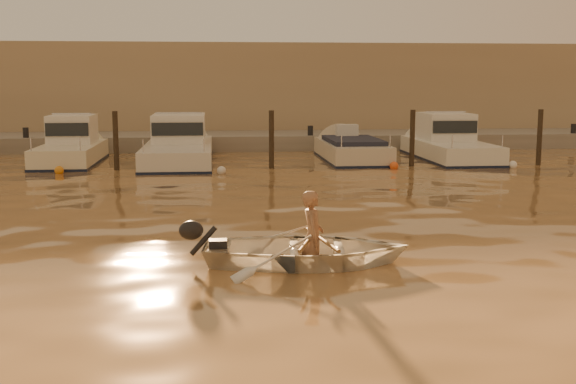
{
  "coord_description": "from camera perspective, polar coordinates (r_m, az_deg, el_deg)",
  "views": [
    {
      "loc": [
        -2.21,
        -11.09,
        3.05
      ],
      "look_at": [
        -0.69,
        3.56,
        0.75
      ],
      "focal_mm": 45.0,
      "sensor_mm": 36.0,
      "label": 1
    }
  ],
  "objects": [
    {
      "name": "moored_boat_1",
      "position": [
        27.7,
        -16.81,
        3.47
      ],
      "size": [
        1.99,
        6.01,
        1.75
      ],
      "primitive_type": null,
      "color": "beige",
      "rests_on": "ground_plane"
    },
    {
      "name": "piling_1",
      "position": [
        25.2,
        -13.44,
        3.74
      ],
      "size": [
        0.18,
        0.18,
        2.2
      ],
      "primitive_type": "cylinder",
      "color": "#2D2319",
      "rests_on": "ground_plane"
    },
    {
      "name": "oar_port",
      "position": [
        12.05,
        2.67,
        -3.74
      ],
      "size": [
        0.28,
        2.1,
        0.13
      ],
      "primitive_type": "cylinder",
      "rotation": [
        1.54,
        0.0,
        0.11
      ],
      "color": "brown",
      "rests_on": "dinghy"
    },
    {
      "name": "fender_b",
      "position": [
        24.83,
        -17.63,
        1.63
      ],
      "size": [
        0.3,
        0.3,
        0.3
      ],
      "primitive_type": "sphere",
      "color": "orange",
      "rests_on": "ground_plane"
    },
    {
      "name": "moored_boat_3",
      "position": [
        27.74,
        5.04,
        2.99
      ],
      "size": [
        2.14,
        6.15,
        0.95
      ],
      "primitive_type": null,
      "color": "beige",
      "rests_on": "ground_plane"
    },
    {
      "name": "waterfront_building",
      "position": [
        38.16,
        -2.64,
        7.89
      ],
      "size": [
        46.0,
        7.0,
        4.8
      ],
      "primitive_type": "cube",
      "color": "#9E8466",
      "rests_on": "quay"
    },
    {
      "name": "outboard_motor",
      "position": [
        12.13,
        -5.65,
        -4.37
      ],
      "size": [
        0.94,
        0.49,
        0.7
      ],
      "primitive_type": null,
      "rotation": [
        0.0,
        0.0,
        -0.1
      ],
      "color": "black",
      "rests_on": "dinghy"
    },
    {
      "name": "piling_4",
      "position": [
        27.59,
        19.24,
        3.91
      ],
      "size": [
        0.18,
        0.18,
        2.2
      ],
      "primitive_type": "cylinder",
      "color": "#2D2319",
      "rests_on": "ground_plane"
    },
    {
      "name": "fender_c",
      "position": [
        23.71,
        -5.28,
        1.69
      ],
      "size": [
        0.3,
        0.3,
        0.3
      ],
      "primitive_type": "sphere",
      "color": "silver",
      "rests_on": "ground_plane"
    },
    {
      "name": "fender_e",
      "position": [
        26.41,
        17.34,
        2.05
      ],
      "size": [
        0.3,
        0.3,
        0.3
      ],
      "primitive_type": "sphere",
      "color": "white",
      "rests_on": "ground_plane"
    },
    {
      "name": "piling_2",
      "position": [
        25.07,
        -1.32,
        3.95
      ],
      "size": [
        0.18,
        0.18,
        2.2
      ],
      "primitive_type": "cylinder",
      "color": "#2D2319",
      "rests_on": "ground_plane"
    },
    {
      "name": "quay",
      "position": [
        32.8,
        -2.05,
        3.79
      ],
      "size": [
        52.0,
        4.0,
        1.0
      ],
      "primitive_type": "cube",
      "color": "gray",
      "rests_on": "ground_plane"
    },
    {
      "name": "fender_d",
      "position": [
        25.17,
        8.38,
        2.05
      ],
      "size": [
        0.3,
        0.3,
        0.3
      ],
      "primitive_type": "sphere",
      "color": "#ED571B",
      "rests_on": "ground_plane"
    },
    {
      "name": "person",
      "position": [
        12.04,
        1.95,
        -3.52
      ],
      "size": [
        0.42,
        0.59,
        1.54
      ],
      "primitive_type": "imported",
      "rotation": [
        0.0,
        0.0,
        1.47
      ],
      "color": "#906448",
      "rests_on": "dinghy"
    },
    {
      "name": "moored_boat_4",
      "position": [
        28.69,
        12.65,
        3.81
      ],
      "size": [
        2.26,
        6.95,
        1.75
      ],
      "primitive_type": null,
      "color": "silver",
      "rests_on": "ground_plane"
    },
    {
      "name": "piling_3",
      "position": [
        25.95,
        9.78,
        3.99
      ],
      "size": [
        0.18,
        0.18,
        2.2
      ],
      "primitive_type": "cylinder",
      "color": "#2D2319",
      "rests_on": "ground_plane"
    },
    {
      "name": "ground_plane",
      "position": [
        11.71,
        5.17,
        -6.26
      ],
      "size": [
        160.0,
        160.0,
        0.0
      ],
      "primitive_type": "plane",
      "color": "olive",
      "rests_on": "ground"
    },
    {
      "name": "moored_boat_2",
      "position": [
        27.23,
        -8.63,
        3.66
      ],
      "size": [
        2.43,
        8.09,
        1.75
      ],
      "primitive_type": null,
      "color": "silver",
      "rests_on": "ground_plane"
    },
    {
      "name": "oar_starboard",
      "position": [
        12.05,
        1.72,
        -3.74
      ],
      "size": [
        0.63,
        2.04,
        0.13
      ],
      "primitive_type": "cylinder",
      "rotation": [
        1.54,
        0.0,
        -0.28
      ],
      "color": "olive",
      "rests_on": "dinghy"
    },
    {
      "name": "dinghy",
      "position": [
        12.09,
        1.47,
        -4.61
      ],
      "size": [
        3.64,
        2.77,
        0.71
      ],
      "primitive_type": "imported",
      "rotation": [
        0.0,
        0.0,
        1.47
      ],
      "color": "silver",
      "rests_on": "ground_plane"
    }
  ]
}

